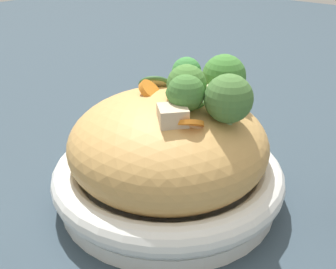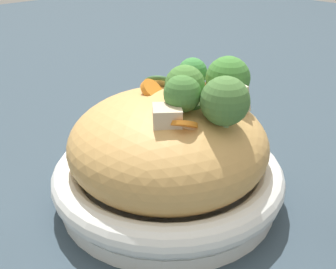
% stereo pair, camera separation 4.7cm
% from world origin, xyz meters
% --- Properties ---
extents(ground_plane, '(3.00, 3.00, 0.00)m').
position_xyz_m(ground_plane, '(0.00, 0.00, 0.00)').
color(ground_plane, '#31404B').
extents(serving_bowl, '(0.27, 0.27, 0.05)m').
position_xyz_m(serving_bowl, '(0.00, 0.00, 0.03)').
color(serving_bowl, white).
rests_on(serving_bowl, ground_plane).
extents(noodle_heap, '(0.23, 0.23, 0.12)m').
position_xyz_m(noodle_heap, '(0.00, -0.00, 0.08)').
color(noodle_heap, tan).
rests_on(noodle_heap, serving_bowl).
extents(broccoli_florets, '(0.14, 0.15, 0.07)m').
position_xyz_m(broccoli_florets, '(0.03, -0.03, 0.14)').
color(broccoli_florets, '#91B075').
rests_on(broccoli_florets, serving_bowl).
extents(carrot_coins, '(0.12, 0.11, 0.03)m').
position_xyz_m(carrot_coins, '(0.02, 0.01, 0.13)').
color(carrot_coins, orange).
rests_on(carrot_coins, serving_bowl).
extents(zucchini_slices, '(0.07, 0.12, 0.03)m').
position_xyz_m(zucchini_slices, '(0.01, 0.01, 0.13)').
color(zucchini_slices, beige).
rests_on(zucchini_slices, serving_bowl).
extents(chicken_chunks, '(0.14, 0.07, 0.04)m').
position_xyz_m(chicken_chunks, '(0.04, -0.03, 0.13)').
color(chicken_chunks, beige).
rests_on(chicken_chunks, serving_bowl).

